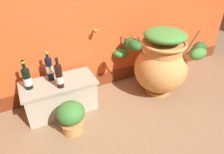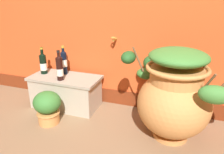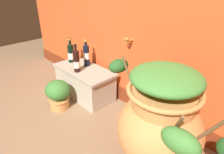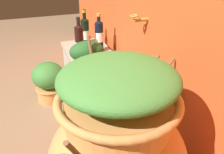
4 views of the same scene
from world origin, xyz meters
name	(u,v)px [view 1 (image 1 of 4)]	position (x,y,z in m)	size (l,w,h in m)	color
ground_plane	(146,141)	(0.00, 0.00, 0.00)	(7.00, 7.00, 0.00)	#896B4C
terracotta_urn	(161,63)	(0.62, 0.64, 0.42)	(1.11, 0.87, 0.85)	#D68E4C
stone_ledge	(60,95)	(-0.61, 0.84, 0.20)	(0.81, 0.40, 0.37)	#B2A893
wine_bottle_left	(49,67)	(-0.66, 0.93, 0.53)	(0.07, 0.07, 0.34)	black
wine_bottle_middle	(59,75)	(-0.60, 0.74, 0.51)	(0.07, 0.07, 0.33)	black
wine_bottle_right	(27,77)	(-0.90, 0.86, 0.50)	(0.08, 0.08, 0.32)	black
potted_shrub	(71,116)	(-0.60, 0.46, 0.19)	(0.28, 0.27, 0.35)	#D68E4C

